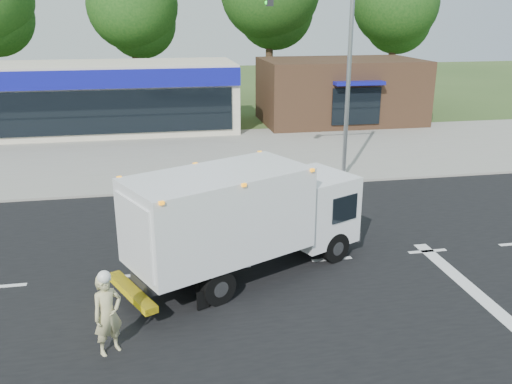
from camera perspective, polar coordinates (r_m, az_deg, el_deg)
ground at (r=16.01m, az=7.97°, el=-7.06°), size 120.00×120.00×0.00m
road_asphalt at (r=16.01m, az=7.97°, el=-7.05°), size 60.00×14.00×0.02m
sidewalk at (r=23.39m, az=1.73°, el=1.56°), size 60.00×2.40×0.12m
parking_apron at (r=28.89m, az=-0.71°, el=4.74°), size 60.00×9.00×0.02m
lane_markings at (r=15.36m, az=14.41°, el=-8.59°), size 55.20×7.00×0.01m
ems_box_truck at (r=14.33m, az=-1.37°, el=-2.38°), size 7.11×4.87×3.04m
emergency_worker at (r=11.86m, az=-15.36°, el=-12.20°), size 0.78×0.71×1.90m
retail_strip_mall at (r=34.20m, az=-17.75°, el=9.44°), size 18.00×6.20×4.00m
brown_storefront at (r=35.98m, az=8.83°, el=10.47°), size 10.00×6.70×4.00m
traffic_signal_pole at (r=22.51m, az=8.21°, el=13.35°), size 3.51×0.25×8.00m
background_trees at (r=42.02m, az=-5.46°, el=19.08°), size 36.77×7.39×12.10m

